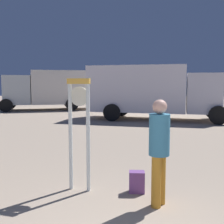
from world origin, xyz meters
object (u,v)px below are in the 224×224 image
Objects in this scene: person_near_clock at (159,147)px; backpack at (137,182)px; standing_clock at (79,123)px; box_truck_near at (151,90)px; box_truck_far at (50,88)px.

person_near_clock is 1.00m from backpack.
standing_clock is 1.49m from backpack.
box_truck_near is at bearing 83.54° from backpack.
standing_clock is at bearing 175.91° from backpack.
backpack is (1.05, -0.08, -1.06)m from standing_clock.
box_truck_far is (-5.74, 15.53, 1.40)m from backpack.
standing_clock is 10.39m from box_truck_near.
person_near_clock is at bearing -69.31° from box_truck_far.
box_truck_far is at bearing 110.29° from backpack.
box_truck_near is at bearing 77.71° from standing_clock.
standing_clock reaches higher than person_near_clock.
box_truck_near is (2.21, 10.15, 0.35)m from standing_clock.
box_truck_near is (1.16, 10.23, 1.41)m from backpack.
box_truck_far is (-6.07, 16.07, 0.63)m from person_near_clock.
standing_clock is 0.30× the size of box_truck_far.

